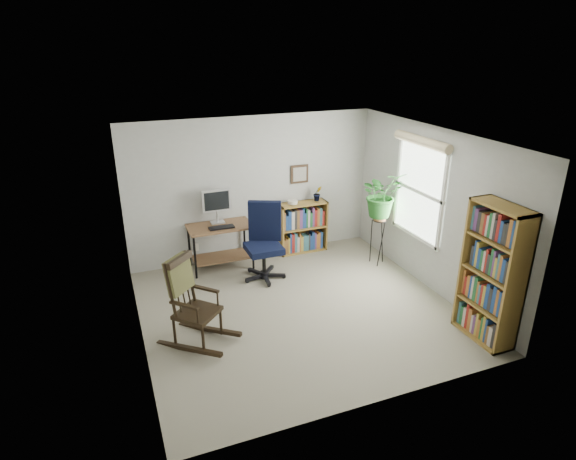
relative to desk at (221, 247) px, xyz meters
name	(u,v)px	position (x,y,z in m)	size (l,w,h in m)	color
floor	(298,309)	(0.67, -1.70, -0.37)	(4.20, 4.00, 0.00)	gray
ceiling	(300,138)	(0.67, -1.70, 2.03)	(4.20, 4.00, 0.00)	white
wall_back	(253,188)	(0.67, 0.30, 0.83)	(4.20, 0.00, 2.40)	#B0B1AC
wall_front	(381,303)	(0.67, -3.70, 0.83)	(4.20, 0.00, 2.40)	#B0B1AC
wall_left	(132,255)	(-1.43, -1.70, 0.83)	(0.00, 4.00, 2.40)	#B0B1AC
wall_right	(432,210)	(2.77, -1.70, 0.83)	(0.00, 4.00, 2.40)	#B0B1AC
window	(419,192)	(2.73, -1.40, 1.03)	(0.12, 1.20, 1.50)	white
desk	(221,247)	(0.00, 0.00, 0.00)	(1.03, 0.56, 0.74)	brown
monitor	(217,206)	(0.00, 0.14, 0.65)	(0.46, 0.16, 0.56)	silver
keyboard	(222,227)	(0.00, -0.12, 0.38)	(0.40, 0.15, 0.03)	black
office_chair	(264,243)	(0.53, -0.62, 0.24)	(0.66, 0.66, 1.22)	black
rocking_chair	(197,301)	(-0.78, -1.95, 0.21)	(0.59, 0.99, 1.15)	black
low_bookshelf	(303,227)	(1.50, 0.12, 0.08)	(0.85, 0.28, 0.90)	olive
tall_bookshelf	(492,274)	(2.59, -3.15, 0.51)	(0.33, 0.77, 1.77)	olive
plant_stand	(378,238)	(2.47, -0.81, 0.09)	(0.25, 0.25, 0.91)	black
spider_plant	(383,172)	(2.47, -0.81, 1.20)	(1.69, 1.88, 1.46)	#216021
potted_plant_small	(317,198)	(1.78, 0.13, 0.59)	(0.13, 0.24, 0.11)	#216021
framed_picture	(300,174)	(1.50, 0.27, 1.00)	(0.32, 0.04, 0.32)	black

